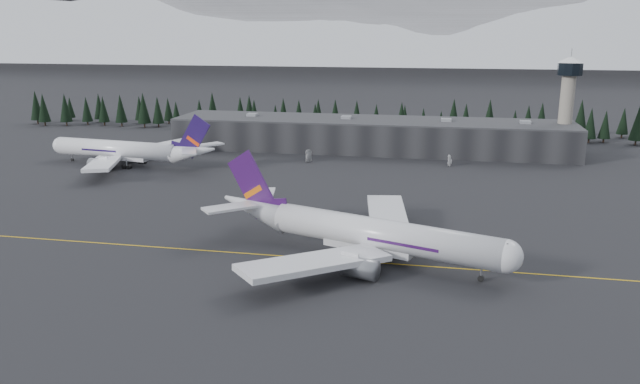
% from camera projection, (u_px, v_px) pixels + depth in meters
% --- Properties ---
extents(ground, '(1400.00, 1400.00, 0.00)m').
position_uv_depth(ground, '(302.00, 254.00, 136.80)').
color(ground, black).
rests_on(ground, ground).
extents(taxiline, '(400.00, 0.40, 0.02)m').
position_uv_depth(taxiline, '(300.00, 257.00, 134.90)').
color(taxiline, gold).
rests_on(taxiline, ground).
extents(terminal, '(160.00, 30.00, 12.60)m').
position_uv_depth(terminal, '(370.00, 135.00, 253.83)').
color(terminal, black).
rests_on(terminal, ground).
extents(control_tower, '(10.00, 10.00, 37.70)m').
position_uv_depth(control_tower, '(567.00, 95.00, 238.15)').
color(control_tower, gray).
rests_on(control_tower, ground).
extents(treeline, '(360.00, 20.00, 15.00)m').
position_uv_depth(treeline, '(380.00, 119.00, 288.63)').
color(treeline, black).
rests_on(treeline, ground).
extents(mountain_ridge, '(4400.00, 900.00, 420.00)m').
position_uv_depth(mountain_ridge, '(430.00, 58.00, 1085.70)').
color(mountain_ridge, white).
rests_on(mountain_ridge, ground).
extents(jet_main, '(69.09, 62.13, 20.91)m').
position_uv_depth(jet_main, '(357.00, 231.00, 133.75)').
color(jet_main, silver).
rests_on(jet_main, ground).
extents(jet_parked, '(67.52, 61.99, 19.90)m').
position_uv_depth(jet_parked, '(130.00, 151.00, 224.15)').
color(jet_parked, white).
rests_on(jet_parked, ground).
extents(gse_vehicle_a, '(4.39, 5.22, 1.33)m').
position_uv_depth(gse_vehicle_a, '(308.00, 160.00, 231.68)').
color(gse_vehicle_a, '#B9B8BB').
rests_on(gse_vehicle_a, ground).
extents(gse_vehicle_b, '(4.45, 2.88, 1.41)m').
position_uv_depth(gse_vehicle_b, '(450.00, 164.00, 225.02)').
color(gse_vehicle_b, silver).
rests_on(gse_vehicle_b, ground).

